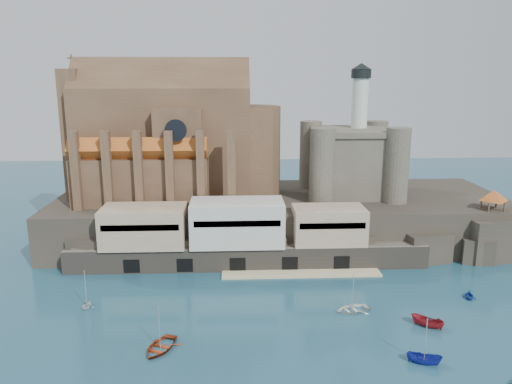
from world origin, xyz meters
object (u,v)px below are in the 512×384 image
at_px(pavilion, 494,197).
at_px(boat_2, 424,363).
at_px(church, 173,142).
at_px(boat_0, 160,349).
at_px(castle_keep, 351,158).

height_order(pavilion, boat_2, pavilion).
xyz_separation_m(church, pavilion, (66.13, -15.85, -9.40)).
distance_m(pavilion, boat_0, 72.38).
bearing_deg(church, castle_keep, -1.11).
relative_size(castle_keep, boat_0, 4.51).
bearing_deg(church, pavilion, -13.48).
bearing_deg(boat_0, church, 116.27).
distance_m(pavilion, boat_2, 49.28).
xyz_separation_m(pavilion, boat_0, (-62.89, -33.48, -12.73)).
relative_size(church, boat_0, 7.24).
xyz_separation_m(pavilion, boat_2, (-28.00, -38.51, -12.73)).
distance_m(church, castle_keep, 40.39).
height_order(boat_0, boat_2, boat_0).
bearing_deg(boat_2, castle_keep, 18.35).
distance_m(castle_keep, boat_0, 63.72).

